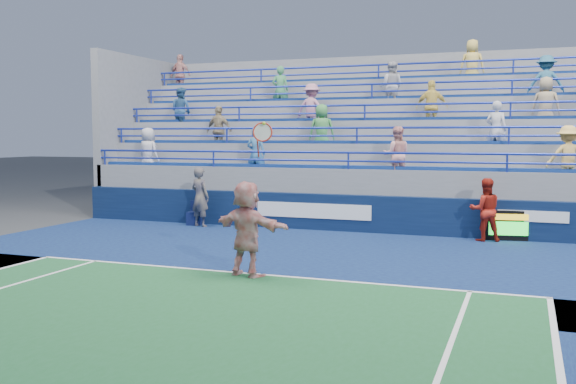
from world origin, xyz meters
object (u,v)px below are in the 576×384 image
at_px(tennis_player, 247,229).
at_px(line_judge, 200,197).
at_px(serve_speed_board, 508,226).
at_px(judge_chair, 195,217).
at_px(ball_girl, 485,210).

height_order(tennis_player, line_judge, tennis_player).
height_order(serve_speed_board, tennis_player, tennis_player).
distance_m(serve_speed_board, judge_chair, 9.47).
xyz_separation_m(judge_chair, line_judge, (0.33, -0.27, 0.69)).
bearing_deg(serve_speed_board, line_judge, -177.07).
bearing_deg(ball_girl, judge_chair, -16.18).
relative_size(serve_speed_board, ball_girl, 0.70).
bearing_deg(judge_chair, tennis_player, -53.68).
relative_size(judge_chair, line_judge, 0.41).
xyz_separation_m(serve_speed_board, ball_girl, (-0.59, -0.26, 0.44)).
bearing_deg(judge_chair, line_judge, -39.46).
xyz_separation_m(judge_chair, ball_girl, (8.87, -0.06, 0.61)).
height_order(judge_chair, tennis_player, tennis_player).
bearing_deg(judge_chair, ball_girl, -0.38).
bearing_deg(serve_speed_board, judge_chair, -178.80).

